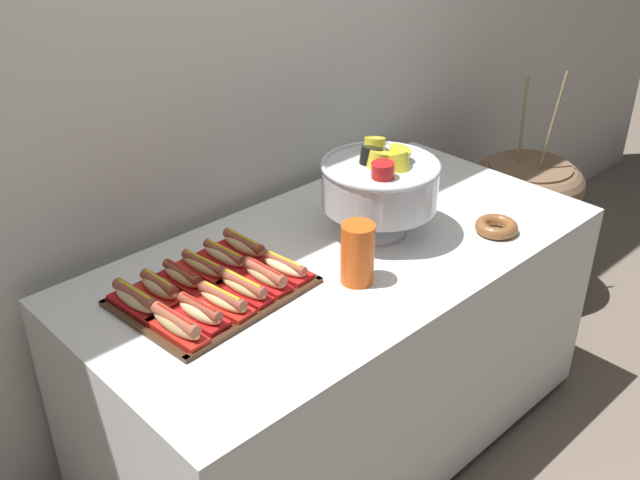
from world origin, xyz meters
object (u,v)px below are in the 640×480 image
at_px(punch_bowl, 381,183).
at_px(hot_dog_3, 244,288).
at_px(donut, 496,227).
at_px(hot_dog_0, 176,325).
at_px(buffet_table, 341,345).
at_px(cup_stack, 357,254).
at_px(hot_dog_4, 265,276).
at_px(hot_dog_5, 284,267).
at_px(hot_dog_9, 204,267).
at_px(hot_dog_2, 223,301).
at_px(hot_dog_1, 200,312).
at_px(hot_dog_7, 160,288).
at_px(hot_dog_6, 136,300).
at_px(hot_dog_11, 244,246).
at_px(hot_dog_10, 224,256).
at_px(floor_vase, 520,233).
at_px(serving_tray, 214,292).
at_px(hot_dog_8, 182,277).

bearing_deg(punch_bowl, hot_dog_3, -180.00).
bearing_deg(donut, hot_dog_0, 167.23).
xyz_separation_m(buffet_table, hot_dog_0, (-0.60, -0.02, 0.39)).
relative_size(hot_dog_0, cup_stack, 1.06).
bearing_deg(hot_dog_4, hot_dog_5, 4.19).
height_order(hot_dog_9, punch_bowl, punch_bowl).
bearing_deg(hot_dog_2, hot_dog_1, -175.81).
height_order(hot_dog_7, donut, hot_dog_7).
bearing_deg(hot_dog_6, hot_dog_4, -24.62).
distance_m(hot_dog_2, hot_dog_11, 0.28).
bearing_deg(hot_dog_2, punch_bowl, 0.52).
xyz_separation_m(hot_dog_5, hot_dog_10, (-0.09, 0.16, 0.00)).
height_order(hot_dog_0, hot_dog_1, hot_dog_0).
xyz_separation_m(floor_vase, donut, (-0.78, -0.35, 0.46)).
xyz_separation_m(hot_dog_3, cup_stack, (0.28, -0.14, 0.05)).
bearing_deg(donut, hot_dog_6, 159.01).
bearing_deg(hot_dog_2, cup_stack, -21.17).
height_order(serving_tray, hot_dog_2, hot_dog_2).
xyz_separation_m(hot_dog_5, donut, (0.64, -0.26, -0.01)).
bearing_deg(hot_dog_10, hot_dog_9, -175.81).
bearing_deg(hot_dog_4, hot_dog_10, 94.19).
bearing_deg(serving_tray, hot_dog_3, -61.37).
height_order(hot_dog_0, hot_dog_8, hot_dog_0).
distance_m(hot_dog_4, hot_dog_11, 0.18).
bearing_deg(hot_dog_6, serving_tray, -19.56).
distance_m(hot_dog_0, hot_dog_9, 0.28).
bearing_deg(buffet_table, hot_dog_7, 164.39).
bearing_deg(hot_dog_6, floor_vase, -1.54).
xyz_separation_m(hot_dog_3, hot_dog_7, (-0.16, 0.15, 0.00)).
xyz_separation_m(hot_dog_3, donut, (0.79, -0.25, -0.02)).
height_order(hot_dog_7, hot_dog_11, hot_dog_7).
height_order(hot_dog_1, hot_dog_8, hot_dog_1).
relative_size(hot_dog_3, hot_dog_7, 1.14).
bearing_deg(hot_dog_7, donut, -22.76).
xyz_separation_m(hot_dog_4, punch_bowl, (0.45, -0.01, 0.13)).
relative_size(hot_dog_8, punch_bowl, 0.44).
distance_m(floor_vase, punch_bowl, 1.22).
height_order(buffet_table, hot_dog_4, hot_dog_4).
distance_m(hot_dog_6, hot_dog_7, 0.08).
bearing_deg(hot_dog_9, serving_tray, -110.25).
height_order(hot_dog_3, hot_dog_8, same).
height_order(hot_dog_11, donut, hot_dog_11).
bearing_deg(hot_dog_9, punch_bowl, -16.93).
height_order(hot_dog_4, hot_dog_11, hot_dog_4).
distance_m(floor_vase, hot_dog_1, 1.79).
bearing_deg(hot_dog_5, hot_dog_6, 160.44).
bearing_deg(hot_dog_5, serving_tray, 160.44).
xyz_separation_m(hot_dog_2, hot_dog_10, (0.14, 0.18, -0.00)).
distance_m(hot_dog_7, cup_stack, 0.53).
bearing_deg(hot_dog_0, hot_dog_5, 4.19).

